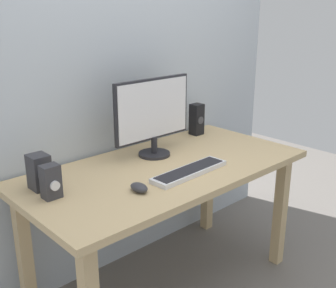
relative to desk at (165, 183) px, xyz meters
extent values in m
plane|color=slate|center=(0.00, 0.00, -0.67)|extent=(6.00, 6.00, 0.00)
cube|color=#B2BCC6|center=(0.00, 0.44, 0.83)|extent=(2.73, 0.04, 3.00)
cube|color=tan|center=(0.00, 0.00, 0.08)|extent=(1.58, 0.79, 0.04)
cube|color=tan|center=(0.70, -0.31, -0.30)|extent=(0.06, 0.06, 0.73)
cube|color=tan|center=(-0.70, 0.31, -0.30)|extent=(0.06, 0.06, 0.73)
cube|color=tan|center=(0.70, 0.31, -0.30)|extent=(0.06, 0.06, 0.73)
cylinder|color=#232328|center=(0.07, 0.17, 0.11)|extent=(0.18, 0.18, 0.02)
cylinder|color=#232328|center=(0.07, 0.17, 0.16)|extent=(0.04, 0.04, 0.10)
cube|color=#232328|center=(0.07, 0.18, 0.37)|extent=(0.52, 0.02, 0.35)
cube|color=white|center=(0.07, 0.17, 0.37)|extent=(0.50, 0.01, 0.32)
cube|color=silver|center=(0.02, -0.17, 0.11)|extent=(0.47, 0.13, 0.02)
cube|color=#232328|center=(0.02, -0.17, 0.12)|extent=(0.43, 0.11, 0.00)
ellipsoid|color=#333338|center=(-0.31, -0.16, 0.12)|extent=(0.06, 0.10, 0.04)
cube|color=black|center=(0.55, 0.29, 0.20)|extent=(0.08, 0.07, 0.21)
cylinder|color=#3F3F44|center=(0.55, 0.25, 0.20)|extent=(0.05, 0.00, 0.05)
cube|color=#333338|center=(-0.63, 0.18, 0.18)|extent=(0.09, 0.10, 0.17)
cylinder|color=#3F3F44|center=(-0.63, 0.13, 0.18)|extent=(0.06, 0.00, 0.06)
cube|color=#333338|center=(-0.64, 0.06, 0.18)|extent=(0.08, 0.06, 0.16)
cylinder|color=silver|center=(-0.64, 0.02, 0.17)|extent=(0.04, 0.01, 0.04)
camera|label=1|loc=(-1.43, -1.56, 0.92)|focal=44.68mm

